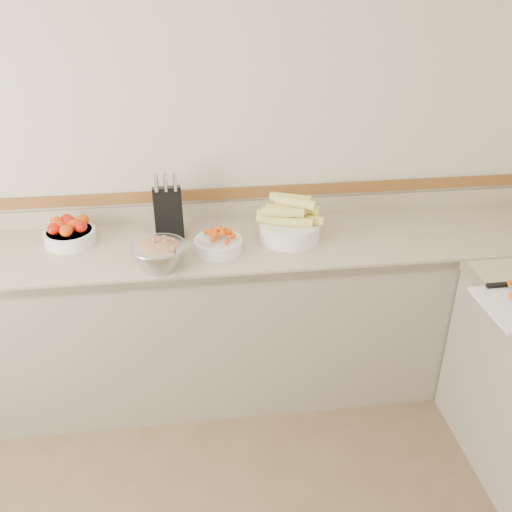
{
  "coord_description": "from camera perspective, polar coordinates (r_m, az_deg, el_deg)",
  "views": [
    {
      "loc": [
        0.06,
        -0.91,
        2.25
      ],
      "look_at": [
        0.35,
        1.35,
        1.0
      ],
      "focal_mm": 40.0,
      "sensor_mm": 36.0,
      "label": 1
    }
  ],
  "objects": [
    {
      "name": "cherry_tomato_bowl",
      "position": [
        2.84,
        -3.82,
        1.37
      ],
      "size": [
        0.24,
        0.24,
        0.13
      ],
      "color": "white",
      "rests_on": "counter_back"
    },
    {
      "name": "rhubarb_bowl",
      "position": [
        2.7,
        -9.65,
        0.22
      ],
      "size": [
        0.26,
        0.26,
        0.15
      ],
      "color": "#B2B2BA",
      "rests_on": "counter_back"
    },
    {
      "name": "counter_back",
      "position": [
        3.15,
        -7.12,
        -6.25
      ],
      "size": [
        4.0,
        0.65,
        1.08
      ],
      "color": "tan",
      "rests_on": "ground_plane"
    },
    {
      "name": "corn_bowl",
      "position": [
        2.95,
        3.39,
        3.24
      ],
      "size": [
        0.35,
        0.32,
        0.24
      ],
      "color": "white",
      "rests_on": "counter_back"
    },
    {
      "name": "back_wall",
      "position": [
        3.06,
        -8.19,
        10.4
      ],
      "size": [
        4.0,
        0.0,
        4.0
      ],
      "primitive_type": "plane",
      "rotation": [
        1.57,
        0.0,
        0.0
      ],
      "color": "beige",
      "rests_on": "ground_plane"
    },
    {
      "name": "knife_block",
      "position": [
        2.97,
        -8.79,
        4.4
      ],
      "size": [
        0.16,
        0.18,
        0.35
      ],
      "color": "black",
      "rests_on": "counter_back"
    },
    {
      "name": "tomato_bowl",
      "position": [
        3.06,
        -18.17,
        2.3
      ],
      "size": [
        0.26,
        0.26,
        0.13
      ],
      "color": "white",
      "rests_on": "counter_back"
    }
  ]
}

